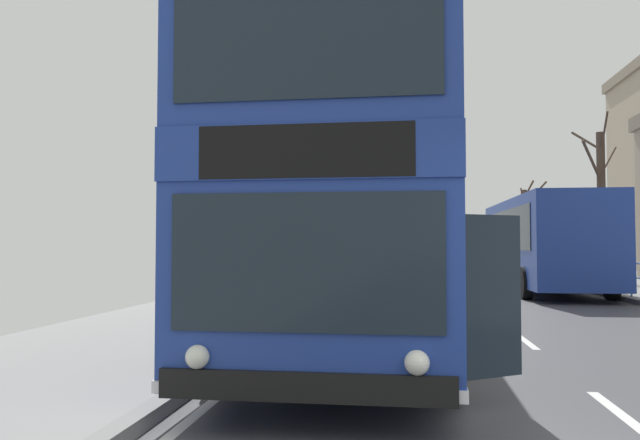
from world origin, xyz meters
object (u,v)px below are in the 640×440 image
at_px(bare_tree_far_01, 601,202).
at_px(bare_tree_far_02, 525,225).
at_px(background_bus_far_lane, 544,242).
at_px(double_decker_bus_main, 362,207).

xyz_separation_m(bare_tree_far_01, bare_tree_far_02, (-0.54, 12.86, -0.54)).
xyz_separation_m(background_bus_far_lane, bare_tree_far_01, (3.15, 4.16, 1.65)).
bearing_deg(background_bus_far_lane, double_decker_bus_main, -115.35).
bearing_deg(bare_tree_far_02, background_bus_far_lane, -98.70).
bearing_deg(background_bus_far_lane, bare_tree_far_02, 81.30).
relative_size(background_bus_far_lane, bare_tree_far_02, 1.80).
distance_m(double_decker_bus_main, background_bus_far_lane, 12.85).
distance_m(background_bus_far_lane, bare_tree_far_02, 17.25).
bearing_deg(background_bus_far_lane, bare_tree_far_01, 52.88).
distance_m(double_decker_bus_main, bare_tree_far_01, 18.01).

